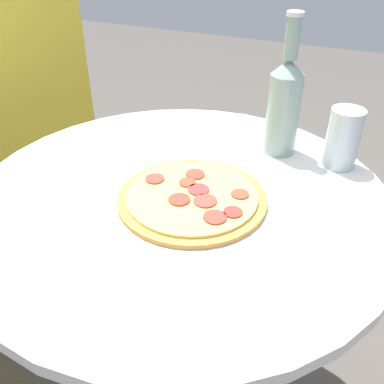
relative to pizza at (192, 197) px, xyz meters
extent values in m
cylinder|color=silver|center=(0.02, 0.03, -0.38)|extent=(0.10, 0.10, 0.68)
cylinder|color=silver|center=(0.02, 0.03, -0.02)|extent=(0.83, 0.83, 0.02)
cylinder|color=#B77F3D|center=(0.00, 0.00, 0.00)|extent=(0.28, 0.28, 0.01)
cylinder|color=#EACC60|center=(0.00, 0.00, 0.01)|extent=(0.25, 0.25, 0.01)
cylinder|color=#A0382D|center=(0.02, 0.09, 0.01)|extent=(0.04, 0.04, 0.00)
cylinder|color=#A93528|center=(-0.03, 0.01, 0.01)|extent=(0.04, 0.04, 0.00)
cylinder|color=#AA382E|center=(-0.05, -0.07, 0.01)|extent=(0.04, 0.04, 0.00)
cylinder|color=#A63331|center=(0.02, -0.01, 0.01)|extent=(0.04, 0.04, 0.00)
cylinder|color=#B83F2B|center=(0.03, 0.02, 0.01)|extent=(0.03, 0.03, 0.00)
cylinder|color=#A43929|center=(0.06, 0.02, 0.01)|extent=(0.04, 0.04, 0.00)
cylinder|color=#A93E2D|center=(0.03, -0.08, 0.01)|extent=(0.03, 0.03, 0.00)
cylinder|color=#B33129|center=(-0.03, -0.09, 0.01)|extent=(0.03, 0.03, 0.00)
cylinder|color=#AC3D33|center=(-0.01, -0.03, 0.01)|extent=(0.04, 0.04, 0.00)
cylinder|color=gray|center=(0.26, -0.10, 0.08)|extent=(0.07, 0.07, 0.18)
cone|color=gray|center=(0.26, -0.10, 0.19)|extent=(0.07, 0.07, 0.03)
cylinder|color=gray|center=(0.26, -0.10, 0.24)|extent=(0.03, 0.03, 0.08)
cylinder|color=silver|center=(0.26, -0.10, 0.29)|extent=(0.03, 0.03, 0.01)
cylinder|color=#ADBCC6|center=(0.25, -0.23, 0.06)|extent=(0.07, 0.07, 0.13)
camera|label=1|loc=(-0.61, -0.27, 0.46)|focal=40.00mm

